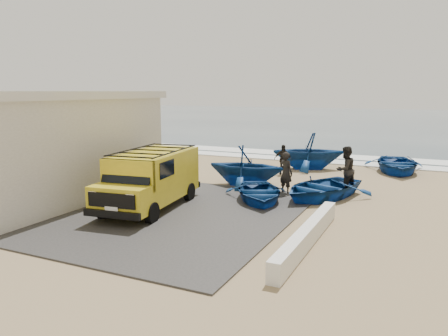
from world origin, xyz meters
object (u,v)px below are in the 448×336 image
(boat_far_left, at_px, (308,151))
(fisherman_front, at_px, (286,173))
(parapet, at_px, (308,235))
(van, at_px, (151,177))
(fisherman_back, at_px, (283,159))
(boat_far_right, at_px, (397,164))
(building, at_px, (21,143))
(boat_near_left, at_px, (259,192))
(boat_near_right, at_px, (321,188))
(fisherman_middle, at_px, (345,170))
(boat_mid_left, at_px, (246,166))

(boat_far_left, height_order, fisherman_front, boat_far_left)
(parapet, height_order, fisherman_front, fisherman_front)
(van, relative_size, fisherman_back, 3.38)
(boat_far_right, relative_size, fisherman_back, 2.81)
(parapet, distance_m, boat_far_left, 12.51)
(building, height_order, fisherman_front, building)
(van, height_order, fisherman_back, van)
(boat_near_left, distance_m, boat_far_left, 8.10)
(boat_near_right, xyz_separation_m, fisherman_middle, (0.68, 1.46, 0.56))
(parapet, distance_m, boat_far_right, 13.19)
(parapet, bearing_deg, fisherman_back, 111.57)
(parapet, height_order, boat_far_left, boat_far_left)
(boat_mid_left, distance_m, boat_far_right, 8.92)
(boat_near_right, relative_size, boat_far_right, 0.97)
(fisherman_front, bearing_deg, boat_far_right, -95.26)
(boat_mid_left, bearing_deg, van, 159.01)
(building, distance_m, boat_near_left, 10.11)
(boat_mid_left, bearing_deg, building, 121.95)
(fisherman_back, bearing_deg, boat_near_right, -69.47)
(building, xyz_separation_m, boat_far_right, (13.91, 12.11, -1.71))
(boat_near_left, height_order, boat_far_right, boat_far_right)
(parapet, bearing_deg, boat_near_left, 126.91)
(boat_near_left, xyz_separation_m, fisherman_back, (-0.94, 5.99, 0.41))
(building, distance_m, van, 6.32)
(van, distance_m, fisherman_middle, 8.29)
(van, distance_m, boat_near_left, 4.25)
(boat_near_left, bearing_deg, boat_far_right, 37.23)
(boat_near_right, bearing_deg, fisherman_front, -166.60)
(boat_mid_left, xyz_separation_m, boat_far_left, (1.48, 5.52, 0.09))
(fisherman_back, bearing_deg, fisherman_front, -84.69)
(boat_near_right, bearing_deg, parapet, -59.43)
(boat_far_left, bearing_deg, boat_far_right, 81.27)
(fisherman_middle, height_order, fisherman_back, fisherman_middle)
(parapet, relative_size, fisherman_middle, 3.00)
(boat_far_left, bearing_deg, boat_near_left, -20.46)
(boat_far_left, height_order, boat_far_right, boat_far_left)
(fisherman_front, bearing_deg, boat_near_right, -165.04)
(boat_far_right, distance_m, fisherman_back, 6.21)
(boat_mid_left, bearing_deg, boat_far_right, -46.01)
(parapet, bearing_deg, boat_far_right, 83.85)
(boat_near_right, relative_size, fisherman_middle, 2.11)
(van, height_order, boat_far_left, van)
(fisherman_middle, xyz_separation_m, fisherman_back, (-3.72, 2.93, -0.22))
(fisherman_middle, bearing_deg, boat_mid_left, -51.79)
(boat_near_right, distance_m, fisherman_front, 1.64)
(boat_near_right, xyz_separation_m, fisherman_back, (-3.04, 4.39, 0.34))
(fisherman_back, bearing_deg, boat_far_right, 15.98)
(parapet, distance_m, boat_near_left, 5.02)
(fisherman_front, bearing_deg, boat_mid_left, 3.80)
(parapet, bearing_deg, boat_near_right, 99.28)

